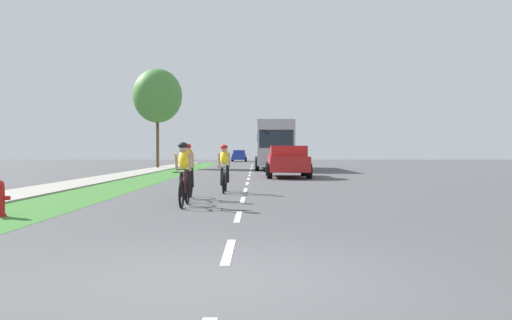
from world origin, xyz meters
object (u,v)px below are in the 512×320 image
at_px(cyclist_trailing, 187,171).
at_px(pickup_red, 286,162).
at_px(cyclist_lead, 183,174).
at_px(suv_dark_green, 266,155).
at_px(sedan_blue, 238,156).
at_px(street_tree_far, 156,96).
at_px(bus_silver, 272,143).
at_px(cyclist_distant, 223,168).

xyz_separation_m(cyclist_trailing, pickup_red, (3.59, 12.40, 0.02)).
relative_size(cyclist_lead, suv_dark_green, 0.37).
bearing_deg(pickup_red, sedan_blue, 95.27).
height_order(suv_dark_green, sedan_blue, suv_dark_green).
height_order(sedan_blue, street_tree_far, street_tree_far).
bearing_deg(bus_silver, cyclist_lead, -96.55).
relative_size(bus_silver, sedan_blue, 2.70).
xyz_separation_m(bus_silver, suv_dark_green, (-0.08, 17.27, -1.03)).
distance_m(cyclist_lead, sedan_blue, 56.74).
relative_size(cyclist_distant, suv_dark_green, 0.37).
height_order(cyclist_distant, street_tree_far, street_tree_far).
relative_size(pickup_red, street_tree_far, 0.63).
bearing_deg(cyclist_trailing, cyclist_distant, 68.69).
bearing_deg(sedan_blue, street_tree_far, -101.98).
relative_size(cyclist_trailing, bus_silver, 0.15).
bearing_deg(suv_dark_green, cyclist_trailing, -94.31).
bearing_deg(cyclist_trailing, cyclist_lead, -85.19).
xyz_separation_m(cyclist_distant, suv_dark_green, (2.28, 39.98, 0.14)).
bearing_deg(street_tree_far, sedan_blue, 78.02).
distance_m(cyclist_distant, pickup_red, 10.44).
relative_size(cyclist_lead, pickup_red, 0.34).
bearing_deg(bus_silver, pickup_red, -88.52).
height_order(cyclist_lead, suv_dark_green, suv_dark_green).
distance_m(pickup_red, sedan_blue, 42.54).
bearing_deg(cyclist_distant, bus_silver, 84.05).
bearing_deg(suv_dark_green, cyclist_lead, -93.90).
xyz_separation_m(cyclist_lead, suv_dark_green, (3.02, 44.25, 0.14)).
bearing_deg(sedan_blue, bus_silver, -83.14).
distance_m(cyclist_trailing, cyclist_distant, 2.47).
distance_m(cyclist_distant, street_tree_far, 26.71).
height_order(pickup_red, sedan_blue, pickup_red).
height_order(cyclist_trailing, suv_dark_green, suv_dark_green).
relative_size(suv_dark_green, street_tree_far, 0.58).
xyz_separation_m(cyclist_lead, street_tree_far, (-6.25, 29.55, 5.06)).
height_order(bus_silver, street_tree_far, street_tree_far).
relative_size(bus_silver, street_tree_far, 1.44).
height_order(bus_silver, sedan_blue, bus_silver).
xyz_separation_m(pickup_red, bus_silver, (-0.33, 12.62, 1.15)).
bearing_deg(street_tree_far, bus_silver, -15.36).
relative_size(pickup_red, suv_dark_green, 1.09).
xyz_separation_m(bus_silver, street_tree_far, (-9.35, 2.57, 3.90)).
distance_m(sedan_blue, street_tree_far, 28.25).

